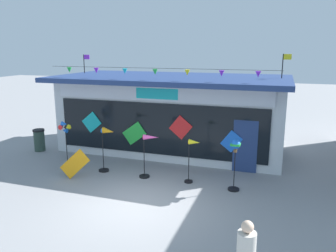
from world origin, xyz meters
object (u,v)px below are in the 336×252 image
object	(u,v)px
wind_spinner_center_left	(149,149)
wind_spinner_right	(235,154)
wind_spinner_far_left	(65,135)
wind_spinner_left	(107,141)
wind_spinner_center_right	(192,154)
trash_bin	(39,140)
display_kite_on_ground	(75,164)
kite_shop_building	(173,112)

from	to	relation	value
wind_spinner_center_left	wind_spinner_right	bearing A→B (deg)	-2.50
wind_spinner_right	wind_spinner_far_left	bearing A→B (deg)	177.81
wind_spinner_left	wind_spinner_center_right	size ratio (longest dim) A/B	1.09
trash_bin	display_kite_on_ground	world-z (taller)	display_kite_on_ground
wind_spinner_center_right	wind_spinner_right	size ratio (longest dim) A/B	0.91
wind_spinner_far_left	wind_spinner_right	bearing A→B (deg)	-2.19
wind_spinner_far_left	wind_spinner_left	size ratio (longest dim) A/B	1.06
wind_spinner_left	display_kite_on_ground	world-z (taller)	wind_spinner_left
wind_spinner_right	trash_bin	bearing A→B (deg)	169.70
wind_spinner_right	display_kite_on_ground	bearing A→B (deg)	-172.20
wind_spinner_left	wind_spinner_center_right	bearing A→B (deg)	-0.77
kite_shop_building	display_kite_on_ground	world-z (taller)	kite_shop_building
wind_spinner_center_right	display_kite_on_ground	xyz separation A→B (m)	(-4.09, -0.93, -0.51)
wind_spinner_left	wind_spinner_center_left	xyz separation A→B (m)	(1.71, -0.08, -0.12)
wind_spinner_center_left	trash_bin	world-z (taller)	wind_spinner_center_left
wind_spinner_center_left	wind_spinner_left	bearing A→B (deg)	177.22
trash_bin	wind_spinner_center_left	bearing A→B (deg)	-14.17
kite_shop_building	wind_spinner_right	xyz separation A→B (m)	(3.37, -3.97, -0.49)
wind_spinner_right	trash_bin	size ratio (longest dim) A/B	1.72
wind_spinner_left	wind_spinner_center_right	xyz separation A→B (m)	(3.30, -0.04, -0.15)
kite_shop_building	wind_spinner_center_right	world-z (taller)	kite_shop_building
wind_spinner_center_right	display_kite_on_ground	bearing A→B (deg)	-167.12
wind_spinner_far_left	wind_spinner_center_left	xyz separation A→B (m)	(3.56, -0.12, -0.21)
kite_shop_building	trash_bin	distance (m)	6.26
kite_shop_building	wind_spinner_left	size ratio (longest dim) A/B	5.92
wind_spinner_center_left	wind_spinner_center_right	xyz separation A→B (m)	(1.60, 0.04, -0.03)
wind_spinner_far_left	wind_spinner_left	world-z (taller)	wind_spinner_far_left
wind_spinner_left	wind_spinner_center_left	size ratio (longest dim) A/B	1.05
wind_spinner_center_left	trash_bin	size ratio (longest dim) A/B	1.62
wind_spinner_far_left	wind_spinner_left	xyz separation A→B (m)	(1.85, -0.04, -0.09)
wind_spinner_left	trash_bin	size ratio (longest dim) A/B	1.71
wind_spinner_far_left	wind_spinner_center_right	world-z (taller)	wind_spinner_far_left
kite_shop_building	wind_spinner_center_left	distance (m)	3.90
kite_shop_building	wind_spinner_left	distance (m)	4.04
wind_spinner_far_left	kite_shop_building	bearing A→B (deg)	48.77
kite_shop_building	wind_spinner_center_left	bearing A→B (deg)	-85.51
kite_shop_building	wind_spinner_left	xyz separation A→B (m)	(-1.40, -3.75, -0.52)
wind_spinner_far_left	wind_spinner_center_left	distance (m)	3.56
kite_shop_building	wind_spinner_right	size ratio (longest dim) A/B	5.88
trash_bin	display_kite_on_ground	bearing A→B (deg)	-34.58
wind_spinner_far_left	wind_spinner_right	size ratio (longest dim) A/B	1.06
wind_spinner_center_left	trash_bin	distance (m)	6.20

